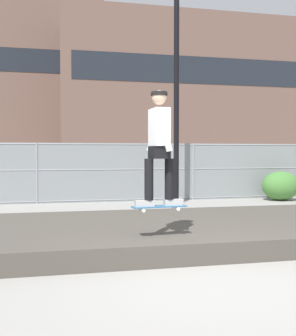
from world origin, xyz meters
The scene contains 10 objects.
ground_plane centered at (0.00, 0.00, 0.00)m, with size 120.00×120.00×0.00m, color gray.
gravel_berm centered at (0.00, 2.29, 0.15)m, with size 16.19×3.42×0.31m, color #4C473F.
skateboard centered at (-0.34, 1.11, 0.75)m, with size 0.81×0.26×0.07m.
skater centered at (-0.34, 1.11, 1.70)m, with size 0.73×0.60×1.67m.
chain_fence centered at (0.00, 7.96, 0.93)m, with size 24.87×0.06×1.85m.
street_lamp centered at (1.60, 6.93, 4.31)m, with size 0.44×0.44×6.95m.
parked_car_mid centered at (1.09, 10.83, 0.84)m, with size 4.48×2.10×1.66m.
library_building centered at (-7.71, 45.10, 9.14)m, with size 20.94×11.28×18.28m.
office_block centered at (9.97, 37.16, 7.47)m, with size 23.75×12.42×14.94m.
shrub_left centered at (5.19, 7.19, 0.47)m, with size 1.22×1.00×0.94m.
Camera 1 is at (-1.69, -4.46, 1.53)m, focal length 42.46 mm.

